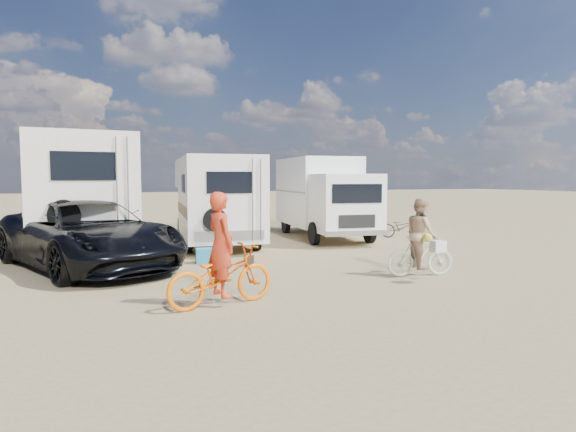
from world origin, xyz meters
name	(u,v)px	position (x,y,z in m)	size (l,w,h in m)	color
ground	(298,278)	(0.00, 0.00, 0.00)	(140.00, 140.00, 0.00)	#9F8B5F
rv_main	(215,201)	(-0.33, 6.54, 1.45)	(2.28, 6.73, 2.89)	white
rv_left	(74,194)	(-4.74, 7.48, 1.72)	(2.77, 8.30, 3.45)	white
box_truck	(324,198)	(3.88, 6.66, 1.50)	(2.22, 6.31, 2.99)	white
dark_suv	(88,234)	(-4.35, 3.07, 0.84)	(2.79, 6.06, 1.68)	black
bike_man	(221,276)	(-2.19, -1.74, 0.53)	(0.70, 2.01, 1.06)	orange
bike_woman	(420,256)	(2.68, -0.83, 0.47)	(0.44, 1.56, 0.94)	beige
rider_man	(221,254)	(-2.19, -1.74, 0.91)	(0.66, 0.44, 1.82)	red
rider_woman	(421,241)	(2.68, -0.83, 0.80)	(0.78, 0.61, 1.61)	tan
bike_parked	(402,227)	(6.48, 5.41, 0.41)	(0.54, 1.55, 0.82)	#262826
cooler	(205,256)	(-1.51, 2.70, 0.20)	(0.49, 0.36, 0.39)	teal
crate	(258,260)	(-0.38, 1.74, 0.16)	(0.40, 0.40, 0.32)	#986F52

